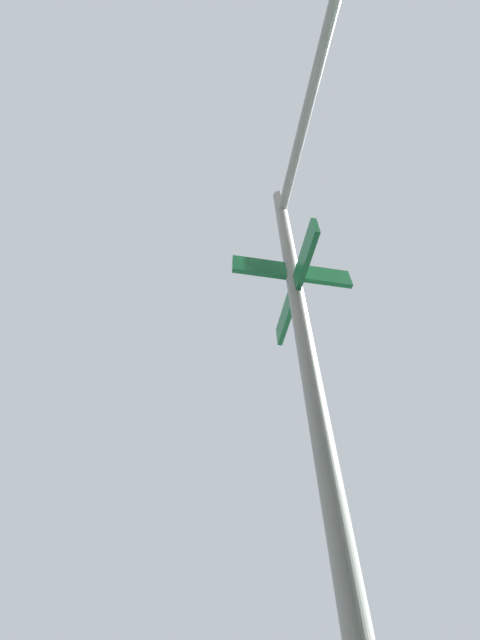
% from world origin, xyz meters
% --- Properties ---
extents(traffic_signal_near, '(2.33, 3.07, 5.23)m').
position_xyz_m(traffic_signal_near, '(-5.69, -5.55, 3.70)').
color(traffic_signal_near, slate).
rests_on(traffic_signal_near, ground_plane).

